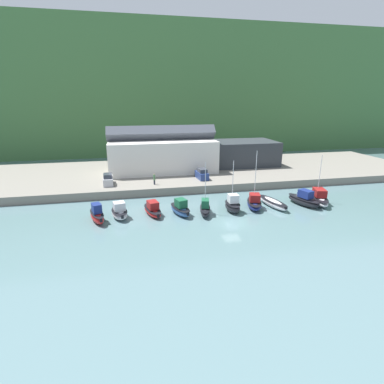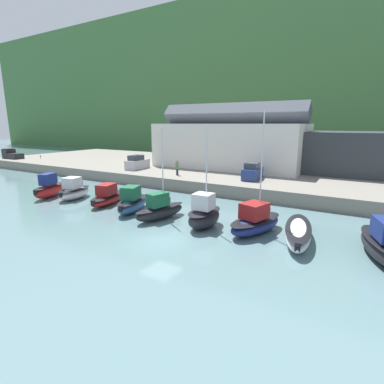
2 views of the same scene
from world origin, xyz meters
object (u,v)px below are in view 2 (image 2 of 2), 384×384
(moored_boat_0, at_px, (50,188))
(parked_car_0, at_px, (252,172))
(moored_boat_4, at_px, (160,209))
(moored_boat_7, at_px, (298,233))
(moored_boat_5, at_px, (204,215))
(moored_boat_3, at_px, (132,202))
(moored_boat_6, at_px, (255,222))
(pickup_truck_0, at_px, (12,154))
(parked_car_1, at_px, (137,163))
(dog_on_quay, at_px, (40,156))
(moored_boat_2, at_px, (108,197))
(moored_boat_1, at_px, (74,191))
(person_on_quay, at_px, (177,167))

(moored_boat_0, bearing_deg, parked_car_0, 20.30)
(moored_boat_4, bearing_deg, moored_boat_7, 17.61)
(moored_boat_5, xyz_separation_m, moored_boat_7, (7.38, 0.86, -0.45))
(moored_boat_3, distance_m, moored_boat_6, 12.42)
(moored_boat_6, bearing_deg, moored_boat_7, 14.58)
(moored_boat_7, distance_m, pickup_truck_0, 60.32)
(moored_boat_3, relative_size, pickup_truck_0, 1.19)
(parked_car_1, bearing_deg, parked_car_0, -1.26)
(moored_boat_4, height_order, parked_car_0, moored_boat_4)
(moored_boat_4, xyz_separation_m, parked_car_0, (3.22, 15.52, 1.55))
(dog_on_quay, bearing_deg, moored_boat_6, 114.76)
(moored_boat_7, bearing_deg, pickup_truck_0, 157.58)
(moored_boat_5, distance_m, pickup_truck_0, 53.31)
(moored_boat_7, distance_m, parked_car_0, 17.09)
(moored_boat_5, relative_size, pickup_truck_0, 1.73)
(moored_boat_0, distance_m, moored_boat_2, 8.27)
(parked_car_0, bearing_deg, moored_boat_2, -133.34)
(moored_boat_0, xyz_separation_m, moored_boat_7, (28.11, 0.67, -0.39))
(moored_boat_1, relative_size, moored_boat_6, 0.53)
(moored_boat_5, distance_m, dog_on_quay, 49.81)
(moored_boat_2, xyz_separation_m, pickup_truck_0, (-39.11, 11.66, 1.58))
(moored_boat_0, bearing_deg, dog_on_quay, 130.59)
(moored_boat_1, distance_m, moored_boat_5, 17.59)
(moored_boat_5, bearing_deg, moored_boat_7, 6.07)
(moored_boat_7, distance_m, person_on_quay, 22.36)
(moored_boat_3, height_order, pickup_truck_0, pickup_truck_0)
(moored_boat_3, height_order, parked_car_1, parked_car_1)
(moored_boat_4, xyz_separation_m, moored_boat_6, (8.60, 1.02, 0.00))
(moored_boat_6, distance_m, pickup_truck_0, 57.07)
(moored_boat_6, relative_size, pickup_truck_0, 1.98)
(moored_boat_3, distance_m, parked_car_0, 16.58)
(moored_boat_4, xyz_separation_m, dog_on_quay, (-42.52, 16.39, 1.09))
(moored_boat_0, xyz_separation_m, moored_boat_5, (20.73, -0.19, 0.06))
(moored_boat_0, bearing_deg, parked_car_1, 68.82)
(moored_boat_6, relative_size, dog_on_quay, 11.79)
(moored_boat_1, relative_size, moored_boat_2, 0.80)
(moored_boat_3, distance_m, moored_boat_7, 15.72)
(moored_boat_1, xyz_separation_m, parked_car_0, (16.26, 14.44, 1.54))
(moored_boat_0, height_order, moored_boat_3, moored_boat_0)
(moored_boat_5, bearing_deg, moored_boat_3, 175.86)
(person_on_quay, xyz_separation_m, dog_on_quay, (-35.82, 3.24, -0.64))
(moored_boat_6, xyz_separation_m, dog_on_quay, (-51.13, 15.37, 1.09))
(moored_boat_0, bearing_deg, moored_boat_7, -16.52)
(moored_boat_1, xyz_separation_m, dog_on_quay, (-29.48, 15.31, 1.08))
(moored_boat_2, height_order, pickup_truck_0, pickup_truck_0)
(parked_car_0, bearing_deg, person_on_quay, -171.16)
(moored_boat_0, relative_size, moored_boat_3, 0.97)
(moored_boat_2, bearing_deg, moored_boat_6, -14.86)
(parked_car_1, bearing_deg, moored_boat_3, -54.28)
(moored_boat_6, bearing_deg, moored_boat_3, -161.53)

